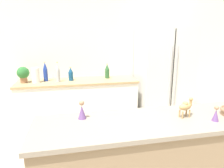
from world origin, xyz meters
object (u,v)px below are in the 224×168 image
refrigerator (163,77)px  potted_plant (23,74)px  camel_figurine (186,106)px  wise_man_figurine_crimson (82,111)px  back_bottle_2 (71,74)px  back_bottle_3 (58,72)px  back_bottle_1 (107,71)px  wise_man_figurine_blue (216,114)px  back_bottle_0 (45,72)px  paper_towel_roll (36,75)px

refrigerator → potted_plant: bearing=178.8°
camel_figurine → wise_man_figurine_crimson: size_ratio=1.07×
back_bottle_2 → back_bottle_3: back_bottle_3 is taller
refrigerator → back_bottle_3: refrigerator is taller
potted_plant → back_bottle_2: size_ratio=1.13×
back_bottle_1 → wise_man_figurine_blue: size_ratio=2.00×
back_bottle_0 → wise_man_figurine_blue: back_bottle_0 is taller
back_bottle_2 → wise_man_figurine_blue: (1.11, -2.11, 0.02)m
paper_towel_roll → back_bottle_2: (0.56, 0.04, -0.01)m
back_bottle_0 → back_bottle_2: 0.42m
back_bottle_1 → wise_man_figurine_crimson: bearing=-106.7°
potted_plant → camel_figurine: potted_plant is taller
refrigerator → potted_plant: (-2.42, 0.05, 0.15)m
camel_figurine → wise_man_figurine_crimson: (-0.85, 0.15, -0.03)m
back_bottle_1 → back_bottle_3: (-0.85, -0.12, 0.03)m
back_bottle_0 → back_bottle_3: size_ratio=0.98×
paper_towel_roll → back_bottle_0: bearing=32.8°
back_bottle_3 → back_bottle_1: bearing=7.9°
potted_plant → wise_man_figurine_crimson: bearing=-66.0°
potted_plant → back_bottle_1: 1.39m
paper_towel_roll → wise_man_figurine_crimson: 1.91m
paper_towel_roll → back_bottle_3: (0.35, -0.01, 0.04)m
potted_plant → paper_towel_roll: size_ratio=1.08×
back_bottle_3 → wise_man_figurine_crimson: size_ratio=2.08×
back_bottle_3 → refrigerator: bearing=-0.4°
potted_plant → back_bottle_2: 0.75m
refrigerator → back_bottle_2: size_ratio=7.72×
paper_towel_roll → camel_figurine: bearing=-53.0°
camel_figurine → wise_man_figurine_blue: bearing=-31.9°
refrigerator → paper_towel_roll: refrigerator is taller
back_bottle_0 → wise_man_figurine_crimson: bearing=-75.8°
back_bottle_3 → camel_figurine: 2.24m
back_bottle_2 → camel_figurine: bearing=-65.3°
back_bottle_1 → back_bottle_2: (-0.64, -0.07, -0.01)m
potted_plant → back_bottle_3: (0.54, -0.04, 0.01)m
back_bottle_0 → camel_figurine: 2.44m
back_bottle_3 → back_bottle_2: bearing=13.8°
paper_towel_roll → back_bottle_0: (0.14, 0.09, 0.03)m
potted_plant → back_bottle_0: bearing=10.9°
back_bottle_2 → camel_figurine: 2.19m
back_bottle_2 → refrigerator: bearing=-2.2°
camel_figurine → back_bottle_0: bearing=123.0°
refrigerator → camel_figurine: (-0.75, -1.93, 0.17)m
refrigerator → wise_man_figurine_blue: bearing=-105.2°
potted_plant → refrigerator: bearing=-1.2°
paper_towel_roll → back_bottle_3: bearing=-1.9°
potted_plant → paper_towel_roll: bearing=-8.1°
back_bottle_0 → wise_man_figurine_crimson: size_ratio=2.04×
back_bottle_3 → wise_man_figurine_crimson: back_bottle_3 is taller
paper_towel_roll → back_bottle_3: 0.35m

